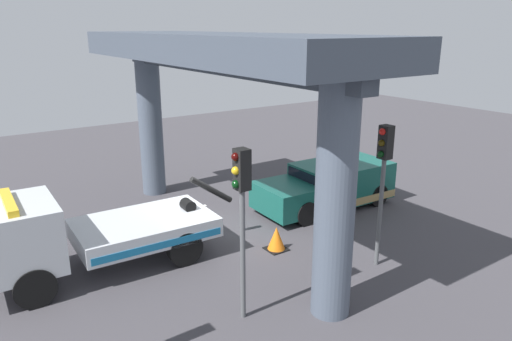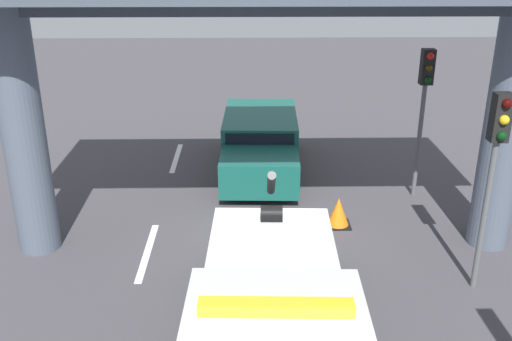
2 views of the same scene
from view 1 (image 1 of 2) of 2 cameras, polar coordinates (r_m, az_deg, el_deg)
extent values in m
cube|color=#423F44|center=(15.50, -5.37, -8.17)|extent=(60.00, 40.00, 0.10)
cube|color=silver|center=(20.73, 5.49, -1.46)|extent=(2.60, 0.16, 0.01)
cube|color=silver|center=(17.68, -9.66, -4.92)|extent=(2.60, 0.16, 0.01)
cube|color=silver|center=(14.23, -13.12, -6.61)|extent=(3.92, 2.53, 0.55)
cube|color=silver|center=(13.42, -26.82, -6.99)|extent=(2.13, 2.37, 1.65)
cube|color=#196B9E|center=(13.23, -11.29, -8.75)|extent=(3.65, 0.15, 0.20)
cylinder|color=black|center=(14.76, -5.31, -2.30)|extent=(1.42, 0.23, 1.07)
cylinder|color=black|center=(14.55, -8.09, -4.11)|extent=(0.38, 0.46, 0.36)
cube|color=yellow|center=(13.11, -27.34, -3.35)|extent=(0.31, 1.93, 0.16)
cylinder|color=black|center=(12.91, -24.79, -12.48)|extent=(1.01, 0.35, 1.00)
cylinder|color=black|center=(14.77, -26.03, -8.88)|extent=(1.01, 0.35, 1.00)
cylinder|color=black|center=(13.77, -8.47, -9.10)|extent=(1.01, 0.35, 1.00)
cylinder|color=black|center=(15.54, -11.67, -6.18)|extent=(1.01, 0.35, 1.00)
cube|color=#145147|center=(18.33, 10.11, -1.14)|extent=(3.53, 2.32, 1.35)
cube|color=#145147|center=(16.83, 3.54, -3.27)|extent=(1.80, 2.17, 0.95)
cube|color=black|center=(17.15, 5.85, -1.18)|extent=(0.13, 1.94, 0.59)
cube|color=#9E8451|center=(18.49, 10.03, -2.60)|extent=(3.55, 2.33, 0.28)
cylinder|color=black|center=(16.30, 5.94, -5.08)|extent=(0.85, 0.31, 0.84)
cylinder|color=black|center=(17.74, 2.08, -3.16)|extent=(0.85, 0.31, 0.84)
cylinder|color=black|center=(18.49, 14.22, -2.83)|extent=(0.85, 0.31, 0.84)
cylinder|color=black|center=(19.77, 10.20, -1.29)|extent=(0.85, 0.31, 0.84)
cylinder|color=#4C5666|center=(10.73, 9.37, -3.70)|extent=(0.91, 0.91, 5.52)
cylinder|color=#4C5666|center=(19.21, -12.42, 5.27)|extent=(0.91, 0.91, 5.52)
cube|color=#414956|center=(14.21, -4.94, 14.41)|extent=(3.60, 12.31, 0.76)
cube|color=#353C47|center=(14.25, -4.88, 12.17)|extent=(0.50, 11.91, 0.36)
cylinder|color=#515456|center=(13.63, 14.52, -4.93)|extent=(0.12, 0.12, 3.10)
cube|color=black|center=(13.04, 15.16, 3.27)|extent=(0.28, 0.32, 0.90)
sphere|color=red|center=(12.86, 14.80, 4.48)|extent=(0.18, 0.18, 0.18)
sphere|color=#3A2D06|center=(12.93, 14.70, 3.18)|extent=(0.18, 0.18, 0.18)
sphere|color=black|center=(13.00, 14.60, 1.90)|extent=(0.18, 0.18, 0.18)
cylinder|color=#515456|center=(10.87, -1.59, -10.08)|extent=(0.12, 0.12, 3.12)
cube|color=black|center=(10.12, -1.68, 0.13)|extent=(0.28, 0.32, 0.90)
sphere|color=#360605|center=(9.95, -2.46, 1.63)|extent=(0.18, 0.18, 0.18)
sphere|color=gold|center=(10.04, -2.44, -0.02)|extent=(0.18, 0.18, 0.18)
sphere|color=black|center=(10.13, -2.42, -1.64)|extent=(0.18, 0.18, 0.18)
cone|color=orange|center=(14.54, 2.44, -8.06)|extent=(0.55, 0.55, 0.73)
cube|color=black|center=(14.69, 2.42, -9.29)|extent=(0.61, 0.61, 0.03)
camera|label=2|loc=(13.58, -56.03, 10.06)|focal=40.51mm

